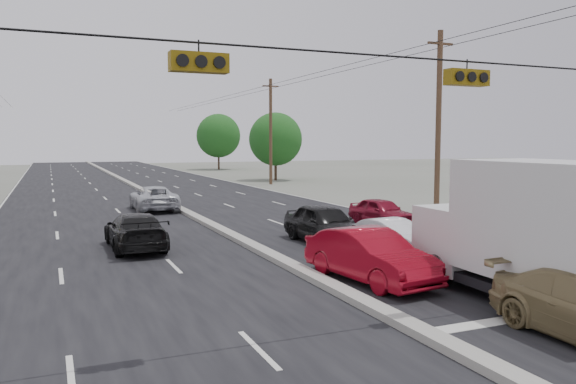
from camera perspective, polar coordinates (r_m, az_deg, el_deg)
name	(u,v)px	position (r m, az deg, el deg)	size (l,w,h in m)	color
ground	(405,328)	(12.83, 11.79, -13.37)	(200.00, 200.00, 0.00)	#606356
road_surface	(158,199)	(40.76, -13.08, -0.72)	(20.00, 160.00, 0.02)	black
center_median	(158,198)	(40.75, -13.08, -0.58)	(0.50, 160.00, 0.20)	gray
utility_pole_right_b	(438,122)	(31.70, 15.03, 6.86)	(1.60, 0.30, 10.00)	#422D1E
utility_pole_right_c	(271,131)	(53.64, -1.77, 6.24)	(1.60, 0.30, 10.00)	#422D1E
traffic_signals	(463,76)	(13.12, 17.36, 11.23)	(25.00, 0.30, 0.54)	black
tree_right_mid	(276,139)	(59.20, -1.27, 5.39)	(5.60, 5.60, 7.14)	#382619
tree_right_far	(218,136)	(83.20, -7.08, 5.70)	(6.40, 6.40, 8.16)	#382619
box_truck	(539,232)	(15.08, 24.17, -3.74)	(2.66, 7.13, 3.59)	black
red_sedan	(370,256)	(16.44, 8.31, -6.48)	(1.60, 4.59, 1.51)	maroon
queue_car_a	(325,224)	(22.39, 3.76, -3.29)	(1.84, 4.57, 1.56)	black
queue_car_b	(394,237)	(20.67, 10.67, -4.52)	(1.31, 3.74, 1.23)	white
queue_car_e	(381,212)	(27.58, 9.48, -2.02)	(1.55, 3.85, 1.31)	maroon
oncoming_near	(135,231)	(21.92, -15.25, -3.88)	(1.93, 4.74, 1.37)	black
oncoming_far	(154,198)	(34.03, -13.49, -0.64)	(2.38, 5.17, 1.44)	#B5B8BD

